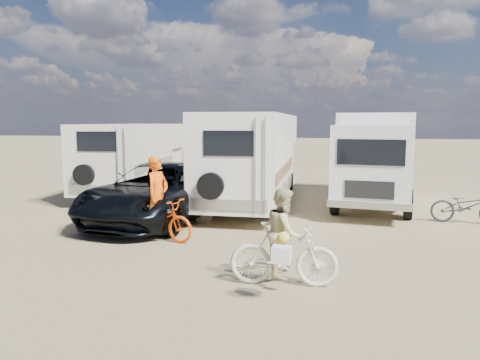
% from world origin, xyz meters
% --- Properties ---
extents(ground, '(140.00, 140.00, 0.00)m').
position_xyz_m(ground, '(0.00, 0.00, 0.00)').
color(ground, '#927F57').
rests_on(ground, ground).
extents(rv_main, '(2.75, 8.36, 3.01)m').
position_xyz_m(rv_main, '(0.25, 6.50, 1.50)').
color(rv_main, silver).
rests_on(rv_main, ground).
extents(rv_left, '(3.13, 6.74, 2.68)m').
position_xyz_m(rv_left, '(-4.62, 7.30, 1.34)').
color(rv_left, beige).
rests_on(rv_left, ground).
extents(box_truck, '(2.87, 6.68, 3.04)m').
position_xyz_m(box_truck, '(4.22, 7.01, 1.52)').
color(box_truck, silver).
rests_on(box_truck, ground).
extents(dark_suv, '(3.15, 5.95, 1.60)m').
position_xyz_m(dark_suv, '(-1.76, 3.25, 0.80)').
color(dark_suv, black).
rests_on(dark_suv, ground).
extents(bike_man, '(1.98, 1.07, 0.99)m').
position_xyz_m(bike_man, '(-0.92, 1.20, 0.49)').
color(bike_man, '#DC4105').
rests_on(bike_man, ground).
extents(bike_woman, '(1.87, 0.69, 1.10)m').
position_xyz_m(bike_woman, '(2.36, -1.06, 0.55)').
color(bike_woman, beige).
rests_on(bike_woman, ground).
extents(rider_man, '(0.57, 0.73, 1.79)m').
position_xyz_m(rider_man, '(-0.92, 1.20, 0.90)').
color(rider_man, '#E6540A').
rests_on(rider_man, ground).
extents(rider_woman, '(0.63, 0.78, 1.50)m').
position_xyz_m(rider_woman, '(2.36, -1.06, 0.75)').
color(rider_woman, '#C9B682').
rests_on(rider_woman, ground).
extents(bike_parked, '(1.89, 0.77, 0.97)m').
position_xyz_m(bike_parked, '(6.56, 4.78, 0.48)').
color(bike_parked, '#282A28').
rests_on(bike_parked, ground).
extents(cooler, '(0.55, 0.43, 0.41)m').
position_xyz_m(cooler, '(-1.17, 3.73, 0.20)').
color(cooler, teal).
rests_on(cooler, ground).
extents(crate, '(0.53, 0.53, 0.35)m').
position_xyz_m(crate, '(-0.56, 3.52, 0.17)').
color(crate, '#816448').
rests_on(crate, ground).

